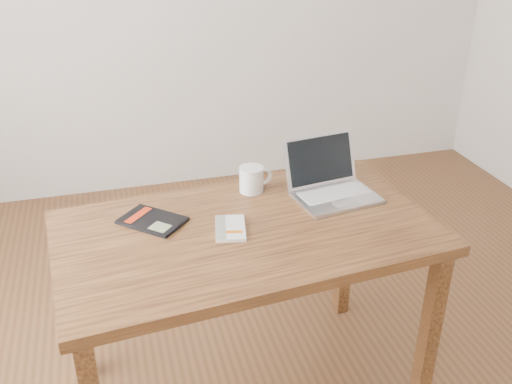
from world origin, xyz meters
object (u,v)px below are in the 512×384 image
object	(u,v)px
desk	(247,250)
coffee_mug	(252,179)
white_guidebook	(230,228)
laptop	(330,183)
black_guidebook	(152,221)

from	to	relation	value
desk	coffee_mug	bearing A→B (deg)	65.46
white_guidebook	laptop	distance (m)	0.46
coffee_mug	desk	bearing A→B (deg)	-120.62
desk	black_guidebook	world-z (taller)	black_guidebook
white_guidebook	black_guidebook	xyz separation A→B (m)	(-0.25, 0.13, -0.00)
laptop	desk	bearing A→B (deg)	-164.91
black_guidebook	laptop	world-z (taller)	laptop
black_guidebook	laptop	xyz separation A→B (m)	(0.67, 0.03, 0.04)
desk	white_guidebook	xyz separation A→B (m)	(-0.06, 0.00, 0.10)
black_guidebook	laptop	distance (m)	0.67
white_guidebook	black_guidebook	bearing A→B (deg)	164.63
desk	laptop	distance (m)	0.42
coffee_mug	black_guidebook	bearing A→B (deg)	-172.41
desk	black_guidebook	size ratio (longest dim) A/B	5.26
laptop	coffee_mug	world-z (taller)	laptop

